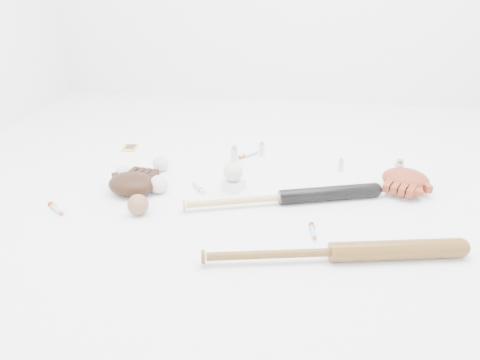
# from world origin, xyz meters

# --- Properties ---
(bat_dark) EXTENTS (0.83, 0.32, 0.06)m
(bat_dark) POSITION_xyz_m (0.18, -0.05, 0.03)
(bat_dark) COLOR black
(bat_dark) RESTS_ON ground
(bat_wood) EXTENTS (0.91, 0.26, 0.07)m
(bat_wood) POSITION_xyz_m (0.37, -0.42, 0.03)
(bat_wood) COLOR brown
(bat_wood) RESTS_ON ground
(glove_dark) EXTENTS (0.27, 0.27, 0.09)m
(glove_dark) POSITION_xyz_m (-0.46, -0.04, 0.04)
(glove_dark) COLOR black
(glove_dark) RESTS_ON ground
(glove_tan) EXTENTS (0.31, 0.31, 0.09)m
(glove_tan) POSITION_xyz_m (0.70, 0.17, 0.04)
(glove_tan) COLOR maroon
(glove_tan) RESTS_ON ground
(trading_card) EXTENTS (0.09, 0.11, 0.01)m
(trading_card) POSITION_xyz_m (-0.66, 0.45, 0.00)
(trading_card) COLOR gold
(trading_card) RESTS_ON ground
(pedestal) EXTENTS (0.10, 0.10, 0.04)m
(pedestal) POSITION_xyz_m (-0.04, 0.05, 0.02)
(pedestal) COLOR white
(pedestal) RESTS_ON ground
(baseball_on_pedestal) EXTENTS (0.08, 0.08, 0.08)m
(baseball_on_pedestal) POSITION_xyz_m (-0.04, 0.05, 0.09)
(baseball_on_pedestal) COLOR beige
(baseball_on_pedestal) RESTS_ON pedestal
(baseball_left) EXTENTS (0.07, 0.07, 0.07)m
(baseball_left) POSITION_xyz_m (-0.55, 0.07, 0.04)
(baseball_left) COLOR beige
(baseball_left) RESTS_ON ground
(baseball_upper) EXTENTS (0.07, 0.07, 0.07)m
(baseball_upper) POSITION_xyz_m (-0.41, 0.20, 0.04)
(baseball_upper) COLOR beige
(baseball_upper) RESTS_ON ground
(baseball_mid) EXTENTS (0.08, 0.08, 0.08)m
(baseball_mid) POSITION_xyz_m (-0.35, -0.03, 0.04)
(baseball_mid) COLOR beige
(baseball_mid) RESTS_ON ground
(baseball_aged) EXTENTS (0.08, 0.08, 0.08)m
(baseball_aged) POSITION_xyz_m (-0.37, -0.22, 0.04)
(baseball_aged) COLOR brown
(baseball_aged) RESTS_ON ground
(syringe_0) EXTENTS (0.14, 0.12, 0.02)m
(syringe_0) POSITION_xyz_m (-0.70, -0.25, 0.01)
(syringe_0) COLOR #ADBCC6
(syringe_0) RESTS_ON ground
(syringe_1) EXTENTS (0.11, 0.14, 0.02)m
(syringe_1) POSITION_xyz_m (-0.19, 0.03, 0.01)
(syringe_1) COLOR #ADBCC6
(syringe_1) RESTS_ON ground
(syringe_2) EXTENTS (0.12, 0.13, 0.02)m
(syringe_2) POSITION_xyz_m (-0.02, 0.44, 0.01)
(syringe_2) COLOR #ADBCC6
(syringe_2) RESTS_ON ground
(syringe_3) EXTENTS (0.04, 0.14, 0.02)m
(syringe_3) POSITION_xyz_m (0.31, -0.27, 0.01)
(syringe_3) COLOR #ADBCC6
(syringe_3) RESTS_ON ground
(vial_0) EXTENTS (0.03, 0.03, 0.07)m
(vial_0) POSITION_xyz_m (0.04, 0.45, 0.04)
(vial_0) COLOR silver
(vial_0) RESTS_ON ground
(vial_1) EXTENTS (0.02, 0.02, 0.06)m
(vial_1) POSITION_xyz_m (0.43, 0.32, 0.03)
(vial_1) COLOR silver
(vial_1) RESTS_ON ground
(vial_2) EXTENTS (0.03, 0.03, 0.08)m
(vial_2) POSITION_xyz_m (-0.08, 0.35, 0.04)
(vial_2) COLOR silver
(vial_2) RESTS_ON ground
(vial_3) EXTENTS (0.04, 0.04, 0.10)m
(vial_3) POSITION_xyz_m (0.68, 0.26, 0.05)
(vial_3) COLOR silver
(vial_3) RESTS_ON ground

